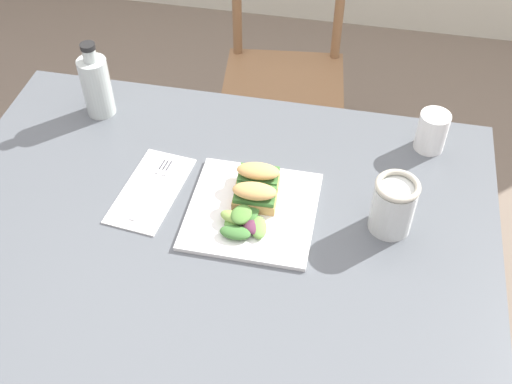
{
  "coord_description": "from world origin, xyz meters",
  "views": [
    {
      "loc": [
        0.35,
        -0.89,
        1.72
      ],
      "look_at": [
        0.16,
        0.01,
        0.76
      ],
      "focal_mm": 44.33,
      "sensor_mm": 36.0,
      "label": 1
    }
  ],
  "objects_px": {
    "plate_lunch": "(252,211)",
    "mason_jar_iced_tea": "(393,208)",
    "sandwich_half_front": "(255,196)",
    "sandwich_half_back": "(258,176)",
    "chair_wooden_far": "(284,78)",
    "fork_on_napkin": "(154,184)",
    "cup_extra_side": "(432,131)",
    "bottle_cold_brew": "(97,88)",
    "dining_table": "(214,263)"
  },
  "relations": [
    {
      "from": "dining_table",
      "to": "cup_extra_side",
      "type": "height_order",
      "value": "cup_extra_side"
    },
    {
      "from": "bottle_cold_brew",
      "to": "fork_on_napkin",
      "type": "bearing_deg",
      "value": -46.86
    },
    {
      "from": "chair_wooden_far",
      "to": "mason_jar_iced_tea",
      "type": "xyz_separation_m",
      "value": [
        0.35,
        -0.86,
        0.35
      ]
    },
    {
      "from": "chair_wooden_far",
      "to": "fork_on_napkin",
      "type": "bearing_deg",
      "value": -100.18
    },
    {
      "from": "plate_lunch",
      "to": "fork_on_napkin",
      "type": "distance_m",
      "value": 0.23
    },
    {
      "from": "dining_table",
      "to": "fork_on_napkin",
      "type": "height_order",
      "value": "fork_on_napkin"
    },
    {
      "from": "dining_table",
      "to": "plate_lunch",
      "type": "distance_m",
      "value": 0.16
    },
    {
      "from": "chair_wooden_far",
      "to": "cup_extra_side",
      "type": "height_order",
      "value": "chair_wooden_far"
    },
    {
      "from": "mason_jar_iced_tea",
      "to": "bottle_cold_brew",
      "type": "bearing_deg",
      "value": 161.75
    },
    {
      "from": "dining_table",
      "to": "fork_on_napkin",
      "type": "bearing_deg",
      "value": 150.69
    },
    {
      "from": "chair_wooden_far",
      "to": "mason_jar_iced_tea",
      "type": "bearing_deg",
      "value": -67.55
    },
    {
      "from": "dining_table",
      "to": "plate_lunch",
      "type": "height_order",
      "value": "plate_lunch"
    },
    {
      "from": "chair_wooden_far",
      "to": "sandwich_half_front",
      "type": "bearing_deg",
      "value": -85.0
    },
    {
      "from": "chair_wooden_far",
      "to": "bottle_cold_brew",
      "type": "relative_size",
      "value": 4.55
    },
    {
      "from": "plate_lunch",
      "to": "sandwich_half_back",
      "type": "distance_m",
      "value": 0.08
    },
    {
      "from": "dining_table",
      "to": "fork_on_napkin",
      "type": "relative_size",
      "value": 6.26
    },
    {
      "from": "fork_on_napkin",
      "to": "cup_extra_side",
      "type": "distance_m",
      "value": 0.63
    },
    {
      "from": "sandwich_half_front",
      "to": "bottle_cold_brew",
      "type": "distance_m",
      "value": 0.49
    },
    {
      "from": "dining_table",
      "to": "plate_lunch",
      "type": "relative_size",
      "value": 4.44
    },
    {
      "from": "chair_wooden_far",
      "to": "cup_extra_side",
      "type": "xyz_separation_m",
      "value": [
        0.43,
        -0.6,
        0.34
      ]
    },
    {
      "from": "plate_lunch",
      "to": "bottle_cold_brew",
      "type": "distance_m",
      "value": 0.5
    },
    {
      "from": "sandwich_half_front",
      "to": "sandwich_half_back",
      "type": "height_order",
      "value": "same"
    },
    {
      "from": "plate_lunch",
      "to": "mason_jar_iced_tea",
      "type": "height_order",
      "value": "mason_jar_iced_tea"
    },
    {
      "from": "sandwich_half_front",
      "to": "cup_extra_side",
      "type": "distance_m",
      "value": 0.44
    },
    {
      "from": "chair_wooden_far",
      "to": "bottle_cold_brew",
      "type": "xyz_separation_m",
      "value": [
        -0.35,
        -0.62,
        0.36
      ]
    },
    {
      "from": "sandwich_half_front",
      "to": "cup_extra_side",
      "type": "height_order",
      "value": "cup_extra_side"
    },
    {
      "from": "mason_jar_iced_tea",
      "to": "cup_extra_side",
      "type": "bearing_deg",
      "value": 73.8
    },
    {
      "from": "sandwich_half_front",
      "to": "chair_wooden_far",
      "type": "bearing_deg",
      "value": 95.0
    },
    {
      "from": "sandwich_half_front",
      "to": "sandwich_half_back",
      "type": "xyz_separation_m",
      "value": [
        -0.0,
        0.06,
        0.0
      ]
    },
    {
      "from": "sandwich_half_front",
      "to": "fork_on_napkin",
      "type": "height_order",
      "value": "sandwich_half_front"
    },
    {
      "from": "mason_jar_iced_tea",
      "to": "cup_extra_side",
      "type": "height_order",
      "value": "mason_jar_iced_tea"
    },
    {
      "from": "dining_table",
      "to": "bottle_cold_brew",
      "type": "height_order",
      "value": "bottle_cold_brew"
    },
    {
      "from": "sandwich_half_front",
      "to": "cup_extra_side",
      "type": "relative_size",
      "value": 0.99
    },
    {
      "from": "dining_table",
      "to": "fork_on_napkin",
      "type": "distance_m",
      "value": 0.22
    },
    {
      "from": "bottle_cold_brew",
      "to": "mason_jar_iced_tea",
      "type": "distance_m",
      "value": 0.75
    },
    {
      "from": "mason_jar_iced_tea",
      "to": "chair_wooden_far",
      "type": "bearing_deg",
      "value": 112.45
    },
    {
      "from": "chair_wooden_far",
      "to": "sandwich_half_front",
      "type": "xyz_separation_m",
      "value": [
        0.08,
        -0.86,
        0.33
      ]
    },
    {
      "from": "fork_on_napkin",
      "to": "mason_jar_iced_tea",
      "type": "height_order",
      "value": "mason_jar_iced_tea"
    },
    {
      "from": "sandwich_half_front",
      "to": "bottle_cold_brew",
      "type": "bearing_deg",
      "value": 150.75
    },
    {
      "from": "sandwich_half_back",
      "to": "cup_extra_side",
      "type": "height_order",
      "value": "cup_extra_side"
    },
    {
      "from": "dining_table",
      "to": "chair_wooden_far",
      "type": "xyz_separation_m",
      "value": [
        0.0,
        0.92,
        -0.16
      ]
    },
    {
      "from": "fork_on_napkin",
      "to": "sandwich_half_front",
      "type": "bearing_deg",
      "value": -5.93
    },
    {
      "from": "chair_wooden_far",
      "to": "mason_jar_iced_tea",
      "type": "height_order",
      "value": "chair_wooden_far"
    },
    {
      "from": "dining_table",
      "to": "sandwich_half_back",
      "type": "distance_m",
      "value": 0.22
    },
    {
      "from": "fork_on_napkin",
      "to": "mason_jar_iced_tea",
      "type": "distance_m",
      "value": 0.51
    },
    {
      "from": "dining_table",
      "to": "sandwich_half_back",
      "type": "bearing_deg",
      "value": 57.47
    },
    {
      "from": "cup_extra_side",
      "to": "mason_jar_iced_tea",
      "type": "bearing_deg",
      "value": -106.2
    },
    {
      "from": "plate_lunch",
      "to": "sandwich_half_front",
      "type": "distance_m",
      "value": 0.04
    },
    {
      "from": "plate_lunch",
      "to": "sandwich_half_back",
      "type": "xyz_separation_m",
      "value": [
        -0.0,
        0.07,
        0.03
      ]
    },
    {
      "from": "chair_wooden_far",
      "to": "dining_table",
      "type": "bearing_deg",
      "value": -90.22
    }
  ]
}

